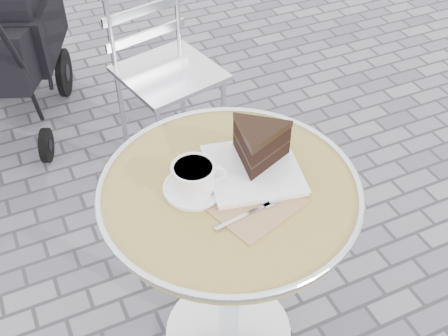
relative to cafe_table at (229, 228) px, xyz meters
name	(u,v)px	position (x,y,z in m)	size (l,w,h in m)	color
ground	(228,334)	(0.00, 0.00, -0.57)	(80.00, 80.00, 0.00)	slate
cafe_table	(229,228)	(0.00, 0.00, 0.00)	(0.72, 0.72, 0.74)	silver
cappuccino_set	(195,180)	(-0.09, 0.03, 0.20)	(0.17, 0.17, 0.08)	white
cake_plate_set	(257,150)	(0.10, 0.04, 0.23)	(0.35, 0.38, 0.13)	#A5785A
bistro_chair	(156,46)	(0.17, 1.10, -0.02)	(0.47, 0.47, 0.88)	silver
baby_stroller	(3,45)	(-0.43, 1.60, -0.14)	(0.73, 1.00, 0.96)	black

